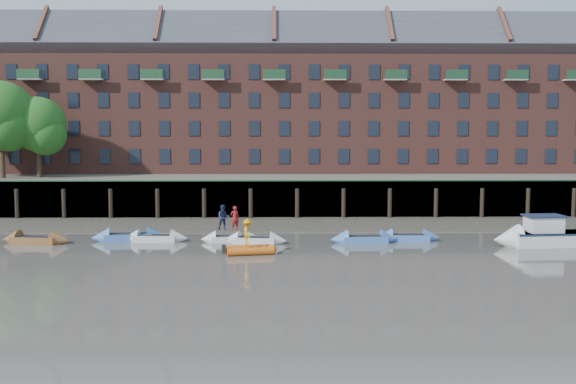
{
  "coord_description": "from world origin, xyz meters",
  "views": [
    {
      "loc": [
        0.23,
        -35.8,
        7.57
      ],
      "look_at": [
        1.04,
        12.0,
        3.2
      ],
      "focal_mm": 42.0,
      "sensor_mm": 36.0,
      "label": 1
    }
  ],
  "objects_px": {
    "rowboat_2": "(155,238)",
    "person_rib_crew": "(247,232)",
    "rowboat_3": "(231,239)",
    "rowboat_1": "(128,237)",
    "rib_tender": "(252,250)",
    "motor_launch": "(534,236)",
    "rowboat_4": "(255,240)",
    "person_rower_b": "(223,217)",
    "rowboat_0": "(36,240)",
    "rowboat_6": "(408,237)",
    "person_rower_a": "(235,218)",
    "rowboat_5": "(364,239)"
  },
  "relations": [
    {
      "from": "rowboat_3",
      "to": "rowboat_6",
      "type": "distance_m",
      "value": 12.2
    },
    {
      "from": "rib_tender",
      "to": "person_rib_crew",
      "type": "xyz_separation_m",
      "value": [
        -0.25,
        0.01,
        1.09
      ]
    },
    {
      "from": "person_rower_b",
      "to": "person_rib_crew",
      "type": "relative_size",
      "value": 1.05
    },
    {
      "from": "rowboat_0",
      "to": "person_rower_a",
      "type": "relative_size",
      "value": 2.94
    },
    {
      "from": "rowboat_2",
      "to": "person_rib_crew",
      "type": "xyz_separation_m",
      "value": [
        6.52,
        -4.7,
        1.1
      ]
    },
    {
      "from": "rowboat_1",
      "to": "rowboat_3",
      "type": "distance_m",
      "value": 7.13
    },
    {
      "from": "rowboat_4",
      "to": "rib_tender",
      "type": "distance_m",
      "value": 3.8
    },
    {
      "from": "rowboat_0",
      "to": "rowboat_5",
      "type": "relative_size",
      "value": 1.03
    },
    {
      "from": "rowboat_0",
      "to": "rowboat_2",
      "type": "height_order",
      "value": "rowboat_0"
    },
    {
      "from": "rowboat_0",
      "to": "rowboat_4",
      "type": "bearing_deg",
      "value": 7.86
    },
    {
      "from": "rowboat_2",
      "to": "person_rib_crew",
      "type": "bearing_deg",
      "value": -33.11
    },
    {
      "from": "motor_launch",
      "to": "person_rower_b",
      "type": "relative_size",
      "value": 3.76
    },
    {
      "from": "person_rower_a",
      "to": "rowboat_6",
      "type": "bearing_deg",
      "value": 166.16
    },
    {
      "from": "rowboat_5",
      "to": "rowboat_6",
      "type": "distance_m",
      "value": 3.2
    },
    {
      "from": "rowboat_6",
      "to": "person_rib_crew",
      "type": "relative_size",
      "value": 2.71
    },
    {
      "from": "rowboat_3",
      "to": "person_rower_b",
      "type": "bearing_deg",
      "value": 154.98
    },
    {
      "from": "rowboat_2",
      "to": "rib_tender",
      "type": "xyz_separation_m",
      "value": [
        6.77,
        -4.71,
        0.01
      ]
    },
    {
      "from": "rowboat_1",
      "to": "rowboat_4",
      "type": "relative_size",
      "value": 1.15
    },
    {
      "from": "rowboat_2",
      "to": "person_rib_crew",
      "type": "distance_m",
      "value": 8.11
    },
    {
      "from": "rowboat_0",
      "to": "person_rower_a",
      "type": "height_order",
      "value": "person_rower_a"
    },
    {
      "from": "motor_launch",
      "to": "person_rib_crew",
      "type": "xyz_separation_m",
      "value": [
        -18.71,
        -2.43,
        0.66
      ]
    },
    {
      "from": "rowboat_1",
      "to": "person_rib_crew",
      "type": "relative_size",
      "value": 3.15
    },
    {
      "from": "motor_launch",
      "to": "rowboat_4",
      "type": "bearing_deg",
      "value": -9.07
    },
    {
      "from": "rowboat_2",
      "to": "person_rower_b",
      "type": "bearing_deg",
      "value": 2.34
    },
    {
      "from": "person_rower_b",
      "to": "rib_tender",
      "type": "bearing_deg",
      "value": -71.01
    },
    {
      "from": "motor_launch",
      "to": "person_rower_b",
      "type": "bearing_deg",
      "value": -11.05
    },
    {
      "from": "motor_launch",
      "to": "person_rib_crew",
      "type": "bearing_deg",
      "value": 2.58
    },
    {
      "from": "rowboat_1",
      "to": "person_rower_a",
      "type": "relative_size",
      "value": 3.1
    },
    {
      "from": "rowboat_4",
      "to": "person_rower_b",
      "type": "relative_size",
      "value": 2.6
    },
    {
      "from": "rowboat_5",
      "to": "rowboat_6",
      "type": "xyz_separation_m",
      "value": [
        3.11,
        0.76,
        -0.01
      ]
    },
    {
      "from": "rowboat_3",
      "to": "rowboat_4",
      "type": "distance_m",
      "value": 1.83
    },
    {
      "from": "rib_tender",
      "to": "motor_launch",
      "type": "distance_m",
      "value": 18.63
    },
    {
      "from": "rowboat_0",
      "to": "rowboat_2",
      "type": "bearing_deg",
      "value": 13.69
    },
    {
      "from": "person_rower_b",
      "to": "rowboat_0",
      "type": "bearing_deg",
      "value": 177.86
    },
    {
      "from": "person_rower_a",
      "to": "person_rower_b",
      "type": "xyz_separation_m",
      "value": [
        -0.79,
        0.21,
        0.03
      ]
    },
    {
      "from": "rowboat_3",
      "to": "rowboat_5",
      "type": "distance_m",
      "value": 9.11
    },
    {
      "from": "rowboat_1",
      "to": "rowboat_5",
      "type": "height_order",
      "value": "rowboat_1"
    },
    {
      "from": "rowboat_2",
      "to": "rowboat_4",
      "type": "relative_size",
      "value": 1.01
    },
    {
      "from": "rowboat_2",
      "to": "person_rower_a",
      "type": "height_order",
      "value": "person_rower_a"
    },
    {
      "from": "rowboat_2",
      "to": "person_rib_crew",
      "type": "height_order",
      "value": "person_rib_crew"
    },
    {
      "from": "rowboat_0",
      "to": "rowboat_1",
      "type": "distance_m",
      "value": 6.06
    },
    {
      "from": "rowboat_3",
      "to": "rowboat_1",
      "type": "bearing_deg",
      "value": 169.24
    },
    {
      "from": "rowboat_6",
      "to": "person_rower_b",
      "type": "xyz_separation_m",
      "value": [
        -12.7,
        -0.04,
        1.43
      ]
    },
    {
      "from": "rowboat_2",
      "to": "rowboat_0",
      "type": "bearing_deg",
      "value": -172.34
    },
    {
      "from": "rowboat_6",
      "to": "rowboat_1",
      "type": "bearing_deg",
      "value": -178.96
    },
    {
      "from": "rowboat_0",
      "to": "person_rower_b",
      "type": "xyz_separation_m",
      "value": [
        12.57,
        0.66,
        1.42
      ]
    },
    {
      "from": "rib_tender",
      "to": "person_rib_crew",
      "type": "relative_size",
      "value": 1.96
    },
    {
      "from": "rowboat_0",
      "to": "rib_tender",
      "type": "relative_size",
      "value": 1.52
    },
    {
      "from": "motor_launch",
      "to": "person_rib_crew",
      "type": "relative_size",
      "value": 3.96
    },
    {
      "from": "rowboat_1",
      "to": "rowboat_6",
      "type": "height_order",
      "value": "rowboat_1"
    }
  ]
}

